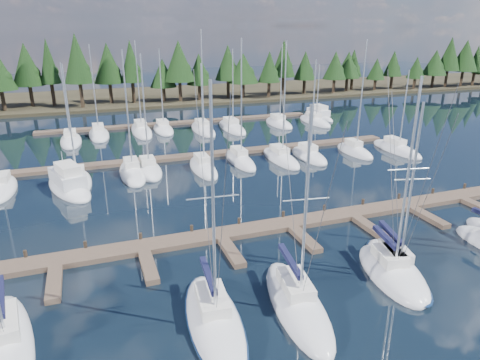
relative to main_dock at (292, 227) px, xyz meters
name	(u,v)px	position (x,y,z in m)	size (l,w,h in m)	color
ground	(240,180)	(0.00, 12.64, -0.20)	(260.00, 260.00, 0.00)	black
far_shore	(153,96)	(0.00, 72.64, 0.10)	(220.00, 30.00, 0.60)	#312B1B
main_dock	(292,227)	(0.00, 0.00, 0.00)	(44.00, 6.13, 0.90)	brown
back_docks	(196,137)	(0.00, 32.23, 0.00)	(50.00, 21.80, 0.40)	brown
front_sailboat_0	(8,344)	(-19.94, -7.60, 0.09)	(3.85, 9.87, 14.38)	silver
front_sailboat_1	(214,320)	(-9.39, -9.33, 0.08)	(3.87, 9.78, 14.32)	silver
front_sailboat_2	(297,303)	(-4.32, -9.50, 0.07)	(4.12, 9.72, 12.97)	silver
front_sailboat_3	(391,272)	(3.09, -8.58, 0.09)	(4.36, 8.03, 13.93)	silver
front_sailboat_4	(396,268)	(3.80, -8.25, 0.08)	(4.71, 8.94, 12.41)	silver
back_sailboat_rows	(206,144)	(0.24, 27.38, 0.06)	(49.89, 32.65, 16.11)	silver
motor_yacht_left	(69,185)	(-17.40, 15.74, 0.31)	(5.88, 9.88, 4.69)	silver
motor_yacht_right	(318,116)	(24.41, 38.79, 0.25)	(3.46, 8.40, 4.09)	silver
tree_line	(143,69)	(-3.08, 62.81, 7.31)	(184.48, 11.90, 13.99)	black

